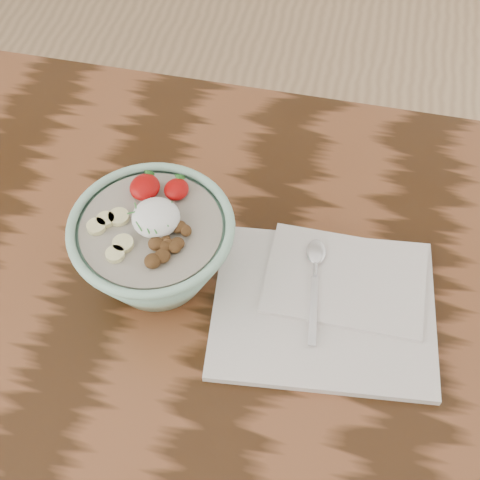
{
  "coord_description": "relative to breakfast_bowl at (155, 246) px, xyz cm",
  "views": [
    {
      "loc": [
        29.13,
        -40.89,
        152.17
      ],
      "look_at": [
        19.29,
        4.63,
        87.26
      ],
      "focal_mm": 50.0,
      "sensor_mm": 36.0,
      "label": 1
    }
  ],
  "objects": [
    {
      "name": "breakfast_bowl",
      "position": [
        0.0,
        0.0,
        0.0
      ],
      "size": [
        20.89,
        20.89,
        14.06
      ],
      "rotation": [
        0.0,
        0.0,
        0.14
      ],
      "color": "#96CAAF",
      "rests_on": "table"
    },
    {
      "name": "napkin",
      "position": [
        23.11,
        0.32,
        -6.34
      ],
      "size": [
        31.18,
        26.23,
        1.78
      ],
      "rotation": [
        0.0,
        0.0,
        0.1
      ],
      "color": "silver",
      "rests_on": "table"
    },
    {
      "name": "spoon",
      "position": [
        20.62,
        4.73,
        -4.95
      ],
      "size": [
        3.6,
        16.29,
        0.85
      ],
      "rotation": [
        0.0,
        0.0,
        0.11
      ],
      "color": "silver",
      "rests_on": "napkin"
    },
    {
      "name": "table",
      "position": [
        -7.98,
        -4.97,
        -16.38
      ],
      "size": [
        160.0,
        90.0,
        75.0
      ],
      "color": "#331C0C",
      "rests_on": "ground"
    }
  ]
}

